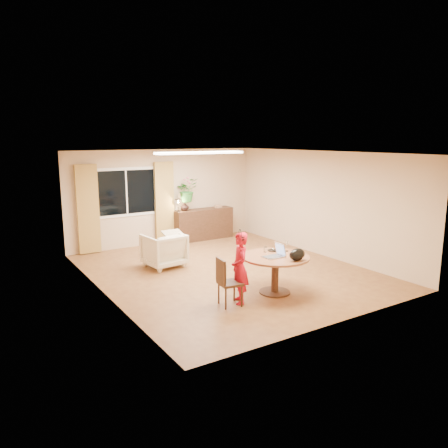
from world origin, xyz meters
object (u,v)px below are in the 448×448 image
child (240,268)px  armchair (164,250)px  dining_chair (230,282)px  sideboard (203,224)px  dining_table (275,264)px

child → armchair: 2.80m
dining_chair → sideboard: 5.18m
dining_chair → child: size_ratio=0.67×
dining_table → armchair: size_ratio=1.50×
dining_chair → sideboard: size_ratio=0.49×
dining_table → child: 0.85m
child → sideboard: (1.93, 4.69, -0.20)m
dining_table → dining_chair: 1.07m
armchair → dining_chair: bearing=83.9°
dining_table → sideboard: 4.77m
armchair → dining_table: bearing=105.2°
armchair → sideboard: bearing=-143.9°
dining_chair → armchair: 2.80m
dining_chair → armchair: (0.02, 2.80, -0.04)m
child → sideboard: child is taller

